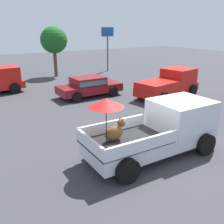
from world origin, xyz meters
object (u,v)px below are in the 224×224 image
at_px(pickup_truck_red, 170,84).
at_px(parked_sedan_near, 89,86).
at_px(motel_sign, 108,40).
at_px(pickup_truck_main, 161,128).

xyz_separation_m(pickup_truck_red, parked_sedan_near, (-4.51, 3.00, -0.13)).
bearing_deg(motel_sign, pickup_truck_red, -100.85).
bearing_deg(motel_sign, pickup_truck_main, -116.46).
distance_m(parked_sedan_near, motel_sign, 10.72).
height_order(pickup_truck_main, motel_sign, motel_sign).
bearing_deg(pickup_truck_red, parked_sedan_near, 137.91).
bearing_deg(pickup_truck_main, parked_sedan_near, 81.04).
xyz_separation_m(parked_sedan_near, motel_sign, (6.63, 8.08, 2.42)).
relative_size(pickup_truck_main, pickup_truck_red, 1.02).
bearing_deg(pickup_truck_main, pickup_truck_red, 44.42).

